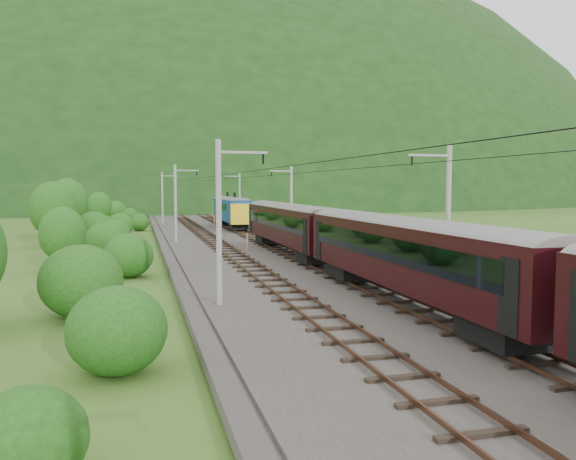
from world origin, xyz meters
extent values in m
plane|color=#2F5019|center=(0.00, 0.00, 0.00)|extent=(600.00, 600.00, 0.00)
cube|color=#38332D|center=(0.00, 10.00, 0.15)|extent=(14.00, 220.00, 0.30)
cube|color=brown|center=(-3.12, 10.00, 0.49)|extent=(0.08, 220.00, 0.15)
cube|color=brown|center=(-1.68, 10.00, 0.49)|extent=(0.08, 220.00, 0.15)
cube|color=black|center=(-2.40, 10.00, 0.36)|extent=(2.40, 220.00, 0.12)
cube|color=brown|center=(1.68, 10.00, 0.49)|extent=(0.08, 220.00, 0.15)
cube|color=brown|center=(3.12, 10.00, 0.49)|extent=(0.08, 220.00, 0.15)
cube|color=black|center=(2.40, 10.00, 0.36)|extent=(2.40, 220.00, 0.12)
cylinder|color=gray|center=(-6.20, 0.00, 4.30)|extent=(0.28, 0.28, 8.00)
cube|color=gray|center=(-5.00, 0.00, 7.70)|extent=(2.40, 0.12, 0.12)
cylinder|color=black|center=(-4.00, 0.00, 7.40)|extent=(0.10, 0.10, 0.50)
cylinder|color=gray|center=(-6.20, 32.00, 4.30)|extent=(0.28, 0.28, 8.00)
cube|color=gray|center=(-5.00, 32.00, 7.70)|extent=(2.40, 0.12, 0.12)
cylinder|color=black|center=(-4.00, 32.00, 7.40)|extent=(0.10, 0.10, 0.50)
cylinder|color=gray|center=(-6.20, 64.00, 4.30)|extent=(0.28, 0.28, 8.00)
cube|color=gray|center=(-5.00, 64.00, 7.70)|extent=(2.40, 0.12, 0.12)
cylinder|color=black|center=(-4.00, 64.00, 7.40)|extent=(0.10, 0.10, 0.50)
cylinder|color=gray|center=(-6.20, 96.00, 4.30)|extent=(0.28, 0.28, 8.00)
cube|color=gray|center=(-5.00, 96.00, 7.70)|extent=(2.40, 0.12, 0.12)
cylinder|color=black|center=(-4.00, 96.00, 7.40)|extent=(0.10, 0.10, 0.50)
cylinder|color=gray|center=(-6.20, 128.00, 4.30)|extent=(0.28, 0.28, 8.00)
cube|color=gray|center=(-5.00, 128.00, 7.70)|extent=(2.40, 0.12, 0.12)
cylinder|color=black|center=(-4.00, 128.00, 7.40)|extent=(0.10, 0.10, 0.50)
cylinder|color=gray|center=(6.20, 0.00, 4.30)|extent=(0.28, 0.28, 8.00)
cube|color=gray|center=(5.00, 0.00, 7.70)|extent=(2.40, 0.12, 0.12)
cylinder|color=black|center=(4.00, 0.00, 7.40)|extent=(0.10, 0.10, 0.50)
cylinder|color=gray|center=(6.20, 32.00, 4.30)|extent=(0.28, 0.28, 8.00)
cube|color=gray|center=(5.00, 32.00, 7.70)|extent=(2.40, 0.12, 0.12)
cylinder|color=black|center=(4.00, 32.00, 7.40)|extent=(0.10, 0.10, 0.50)
cylinder|color=gray|center=(6.20, 64.00, 4.30)|extent=(0.28, 0.28, 8.00)
cube|color=gray|center=(5.00, 64.00, 7.70)|extent=(2.40, 0.12, 0.12)
cylinder|color=black|center=(4.00, 64.00, 7.40)|extent=(0.10, 0.10, 0.50)
cylinder|color=gray|center=(6.20, 96.00, 4.30)|extent=(0.28, 0.28, 8.00)
cube|color=gray|center=(5.00, 96.00, 7.70)|extent=(2.40, 0.12, 0.12)
cylinder|color=black|center=(4.00, 96.00, 7.40)|extent=(0.10, 0.10, 0.50)
cylinder|color=gray|center=(6.20, 128.00, 4.30)|extent=(0.28, 0.28, 8.00)
cube|color=gray|center=(5.00, 128.00, 7.70)|extent=(2.40, 0.12, 0.12)
cylinder|color=black|center=(4.00, 128.00, 7.40)|extent=(0.10, 0.10, 0.50)
cylinder|color=black|center=(-2.40, 10.00, 7.10)|extent=(0.03, 198.00, 0.03)
cylinder|color=black|center=(2.40, 10.00, 7.10)|extent=(0.03, 198.00, 0.03)
ellipsoid|color=black|center=(0.00, 260.00, 0.00)|extent=(504.00, 360.00, 244.00)
cube|color=black|center=(2.40, -2.81, 2.85)|extent=(2.76, 20.93, 2.85)
cylinder|color=slate|center=(2.40, -2.81, 4.14)|extent=(2.76, 20.82, 2.76)
cube|color=black|center=(1.00, -2.81, 3.20)|extent=(0.05, 18.41, 1.09)
cube|color=black|center=(3.80, -2.81, 3.20)|extent=(0.05, 18.41, 1.09)
cube|color=black|center=(2.40, -10.14, 1.00)|extent=(2.09, 3.04, 0.86)
cube|color=black|center=(2.40, 4.51, 1.00)|extent=(2.09, 3.04, 0.86)
cube|color=black|center=(2.40, 19.03, 2.85)|extent=(2.76, 20.93, 2.85)
cylinder|color=slate|center=(2.40, 19.03, 4.14)|extent=(2.76, 20.82, 2.76)
cube|color=black|center=(1.00, 19.03, 3.20)|extent=(0.05, 18.41, 1.09)
cube|color=black|center=(3.80, 19.03, 3.20)|extent=(0.05, 18.41, 1.09)
cube|color=black|center=(2.40, 11.71, 1.00)|extent=(2.09, 3.04, 0.86)
cube|color=black|center=(2.40, 26.36, 1.00)|extent=(2.09, 3.04, 0.86)
cube|color=navy|center=(2.40, 49.44, 2.85)|extent=(2.76, 17.12, 2.85)
cylinder|color=slate|center=(2.40, 49.44, 4.14)|extent=(2.76, 17.04, 2.76)
cube|color=black|center=(1.00, 49.44, 3.20)|extent=(0.05, 15.07, 1.09)
cube|color=black|center=(3.80, 49.44, 3.20)|extent=(0.05, 15.07, 1.09)
cube|color=black|center=(2.40, 43.44, 1.00)|extent=(2.09, 3.04, 0.86)
cube|color=black|center=(2.40, 55.43, 1.00)|extent=(2.09, 3.04, 0.86)
cube|color=gold|center=(2.40, 57.80, 2.66)|extent=(2.81, 0.50, 2.57)
cube|color=gold|center=(2.40, 41.08, 2.66)|extent=(2.81, 0.50, 2.57)
cube|color=black|center=(2.40, 52.44, 4.80)|extent=(0.08, 1.60, 0.86)
cylinder|color=red|center=(-0.49, 22.57, 1.05)|extent=(0.16, 0.16, 1.51)
cylinder|color=red|center=(0.65, 53.62, 1.15)|extent=(0.18, 0.18, 1.71)
cylinder|color=black|center=(-4.87, 53.63, 1.33)|extent=(0.14, 0.14, 2.07)
sphere|color=red|center=(-4.87, 53.63, 2.42)|extent=(0.25, 0.25, 0.25)
ellipsoid|color=#1B4412|center=(-12.15, -15.23, 1.05)|extent=(2.34, 2.34, 2.10)
ellipsoid|color=#1B4412|center=(-10.69, -8.42, 1.44)|extent=(3.21, 3.21, 2.89)
ellipsoid|color=#1B4412|center=(-12.56, 0.21, 1.70)|extent=(3.78, 3.78, 3.40)
ellipsoid|color=#1B4412|center=(-10.63, 11.54, 1.47)|extent=(3.26, 3.26, 2.94)
ellipsoid|color=#1B4412|center=(-12.46, 20.11, 1.59)|extent=(3.53, 3.53, 3.18)
ellipsoid|color=#1B4412|center=(-12.23, 28.47, 1.46)|extent=(3.24, 3.24, 2.91)
ellipsoid|color=#1B4412|center=(-14.58, 36.34, 1.69)|extent=(3.76, 3.76, 3.39)
ellipsoid|color=#1B4412|center=(-12.07, 44.01, 1.41)|extent=(3.14, 3.14, 2.83)
ellipsoid|color=#1B4412|center=(-9.81, 51.72, 1.20)|extent=(2.67, 2.67, 2.40)
ellipsoid|color=#1B4412|center=(-14.41, 61.28, 0.84)|extent=(1.86, 1.86, 1.67)
ellipsoid|color=#1B4412|center=(-11.31, 71.09, 1.24)|extent=(2.75, 2.75, 2.48)
ellipsoid|color=#1B4412|center=(-13.88, 78.59, 1.76)|extent=(3.92, 3.92, 3.52)
ellipsoid|color=#1B4412|center=(-12.89, 86.69, 0.86)|extent=(1.91, 1.91, 1.72)
ellipsoid|color=#1B4412|center=(-10.91, 93.95, 1.58)|extent=(3.50, 3.50, 3.15)
cylinder|color=black|center=(-15.16, 15.42, 1.26)|extent=(0.24, 0.24, 2.51)
ellipsoid|color=#1B4412|center=(-15.16, 15.42, 2.69)|extent=(3.23, 3.23, 3.88)
cylinder|color=black|center=(-18.10, 32.87, 1.78)|extent=(0.24, 0.24, 3.56)
ellipsoid|color=#1B4412|center=(-18.10, 32.87, 3.81)|extent=(4.57, 4.57, 5.49)
cylinder|color=black|center=(-18.38, 47.23, 1.92)|extent=(0.24, 0.24, 3.84)
ellipsoid|color=#1B4412|center=(-18.38, 47.23, 4.11)|extent=(4.94, 4.94, 5.92)
cylinder|color=black|center=(-15.63, 62.34, 1.42)|extent=(0.24, 0.24, 2.85)
ellipsoid|color=#1B4412|center=(-15.63, 62.34, 3.05)|extent=(3.66, 3.66, 4.39)
ellipsoid|color=#1B4412|center=(13.99, -0.25, 0.98)|extent=(2.17, 2.17, 1.95)
ellipsoid|color=#1B4412|center=(10.23, 21.12, 1.24)|extent=(2.76, 2.76, 2.48)
ellipsoid|color=#1B4412|center=(10.88, 40.59, 1.51)|extent=(3.36, 3.36, 3.02)
ellipsoid|color=#1B4412|center=(11.31, 61.31, 1.42)|extent=(3.16, 3.16, 2.84)
camera|label=1|loc=(-9.96, -26.93, 6.06)|focal=35.00mm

